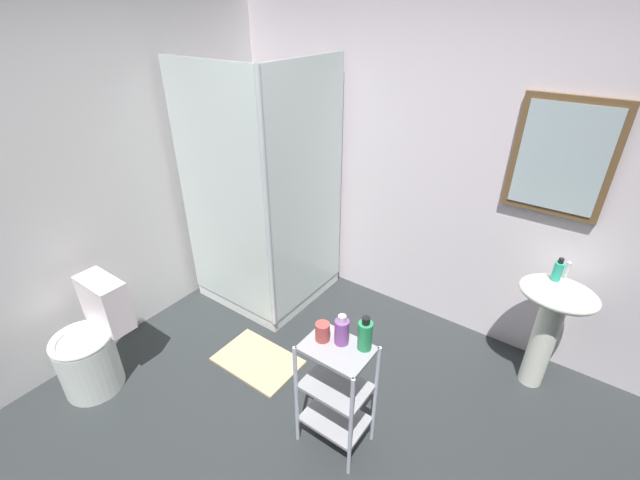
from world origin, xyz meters
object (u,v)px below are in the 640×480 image
at_px(body_wash_bottle_green, 365,335).
at_px(bath_mat, 258,361).
at_px(hand_soap_bottle, 558,271).
at_px(conditioner_bottle_purple, 342,331).
at_px(toilet, 93,347).
at_px(storage_cart, 336,388).
at_px(rinse_cup, 322,332).
at_px(pedestal_sink, 551,315).
at_px(shower_stall, 268,251).

bearing_deg(body_wash_bottle_green, bath_mat, 173.46).
height_order(hand_soap_bottle, body_wash_bottle_green, hand_soap_bottle).
bearing_deg(conditioner_bottle_purple, toilet, -158.45).
xyz_separation_m(toilet, storage_cart, (1.56, 0.57, 0.12)).
relative_size(body_wash_bottle_green, rinse_cup, 1.90).
bearing_deg(storage_cart, rinse_cup, 176.48).
bearing_deg(hand_soap_bottle, pedestal_sink, -40.96).
bearing_deg(pedestal_sink, toilet, -144.11).
distance_m(shower_stall, pedestal_sink, 2.14).
relative_size(shower_stall, toilet, 2.63).
bearing_deg(shower_stall, conditioner_bottle_purple, -32.56).
bearing_deg(body_wash_bottle_green, rinse_cup, -160.35).
height_order(shower_stall, body_wash_bottle_green, shower_stall).
relative_size(pedestal_sink, body_wash_bottle_green, 4.07).
relative_size(toilet, storage_cart, 1.03).
relative_size(pedestal_sink, toilet, 1.07).
height_order(storage_cart, rinse_cup, rinse_cup).
height_order(storage_cart, hand_soap_bottle, hand_soap_bottle).
relative_size(shower_stall, rinse_cup, 19.09).
bearing_deg(pedestal_sink, shower_stall, -171.29).
xyz_separation_m(conditioner_bottle_purple, body_wash_bottle_green, (0.12, 0.04, 0.01)).
relative_size(shower_stall, bath_mat, 3.33).
distance_m(pedestal_sink, hand_soap_bottle, 0.30).
xyz_separation_m(pedestal_sink, conditioner_bottle_purple, (-0.85, -1.13, 0.24)).
height_order(body_wash_bottle_green, rinse_cup, body_wash_bottle_green).
xyz_separation_m(shower_stall, conditioner_bottle_purple, (1.26, -0.80, 0.35)).
xyz_separation_m(toilet, hand_soap_bottle, (2.36, 1.78, 0.56)).
height_order(shower_stall, toilet, shower_stall).
distance_m(pedestal_sink, rinse_cup, 1.52).
distance_m(toilet, body_wash_bottle_green, 1.87).
xyz_separation_m(rinse_cup, bath_mat, (-0.71, 0.18, -0.78)).
distance_m(hand_soap_bottle, bath_mat, 2.10).
bearing_deg(storage_cart, conditioner_bottle_purple, 94.30).
xyz_separation_m(toilet, rinse_cup, (1.46, 0.57, 0.48)).
relative_size(conditioner_bottle_purple, bath_mat, 0.30).
bearing_deg(body_wash_bottle_green, toilet, -158.78).
distance_m(shower_stall, rinse_cup, 1.48).
relative_size(storage_cart, body_wash_bottle_green, 3.72).
distance_m(shower_stall, toilet, 1.46).
xyz_separation_m(pedestal_sink, toilet, (-2.41, -1.74, -0.26)).
height_order(toilet, hand_soap_bottle, hand_soap_bottle).
bearing_deg(bath_mat, rinse_cup, -14.32).
height_order(toilet, conditioner_bottle_purple, conditioner_bottle_purple).
bearing_deg(pedestal_sink, hand_soap_bottle, 139.04).
relative_size(pedestal_sink, hand_soap_bottle, 5.26).
bearing_deg(pedestal_sink, rinse_cup, -129.01).
height_order(shower_stall, conditioner_bottle_purple, shower_stall).
bearing_deg(conditioner_bottle_purple, hand_soap_bottle, 55.32).
distance_m(toilet, rinse_cup, 1.64).
bearing_deg(storage_cart, toilet, -159.98).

